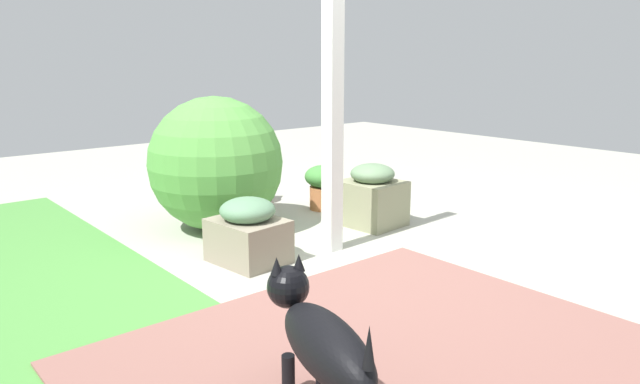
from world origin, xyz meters
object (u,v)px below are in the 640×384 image
object	(u,v)px
porch_pillar	(333,101)
dog	(320,339)
terracotta_pot_spiky	(250,174)
stone_planter_mid	(248,232)
stone_planter_nearest	(372,197)
terracotta_pot_broad	(323,184)
round_shrub	(216,164)

from	to	relation	value
porch_pillar	dog	bearing A→B (deg)	137.17
terracotta_pot_spiky	stone_planter_mid	bearing A→B (deg)	145.92
stone_planter_nearest	stone_planter_mid	distance (m)	1.23
stone_planter_nearest	terracotta_pot_spiky	world-z (taller)	terracotta_pot_spiky
porch_pillar	terracotta_pot_spiky	distance (m)	1.70
terracotta_pot_spiky	terracotta_pot_broad	world-z (taller)	terracotta_pot_spiky
stone_planter_mid	terracotta_pot_spiky	world-z (taller)	terracotta_pot_spiky
round_shrub	dog	world-z (taller)	round_shrub
stone_planter_mid	round_shrub	bearing A→B (deg)	-16.97
terracotta_pot_spiky	dog	size ratio (longest dim) A/B	0.74
porch_pillar	stone_planter_nearest	distance (m)	1.06
stone_planter_nearest	stone_planter_mid	xyz separation A→B (m)	(-0.09, 1.23, -0.03)
stone_planter_nearest	terracotta_pot_broad	xyz separation A→B (m)	(0.62, -0.03, -0.01)
stone_planter_nearest	dog	bearing A→B (deg)	130.37
porch_pillar	stone_planter_nearest	xyz separation A→B (m)	(0.26, -0.65, -0.79)
round_shrub	dog	xyz separation A→B (m)	(-2.36, 0.96, -0.21)
stone_planter_mid	terracotta_pot_broad	bearing A→B (deg)	-60.48
terracotta_pot_spiky	stone_planter_nearest	bearing A→B (deg)	-164.99
porch_pillar	stone_planter_mid	world-z (taller)	porch_pillar
terracotta_pot_spiky	dog	bearing A→B (deg)	150.81
terracotta_pot_spiky	porch_pillar	bearing A→B (deg)	167.95
stone_planter_mid	round_shrub	world-z (taller)	round_shrub
terracotta_pot_spiky	terracotta_pot_broad	size ratio (longest dim) A/B	1.46
porch_pillar	terracotta_pot_broad	world-z (taller)	porch_pillar
terracotta_pot_spiky	dog	world-z (taller)	terracotta_pot_spiky
porch_pillar	dog	distance (m)	2.04
round_shrub	terracotta_pot_spiky	xyz separation A→B (m)	(0.53, -0.65, -0.24)
terracotta_pot_spiky	dog	distance (m)	3.31
terracotta_pot_broad	round_shrub	bearing A→B (deg)	85.21
porch_pillar	terracotta_pot_spiky	world-z (taller)	porch_pillar
porch_pillar	terracotta_pot_spiky	xyz separation A→B (m)	(1.49, -0.32, -0.75)
round_shrub	terracotta_pot_broad	size ratio (longest dim) A/B	2.63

